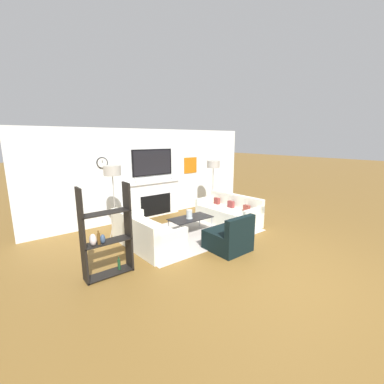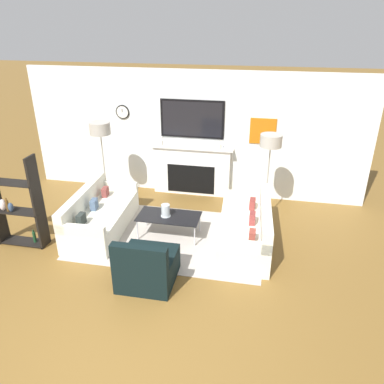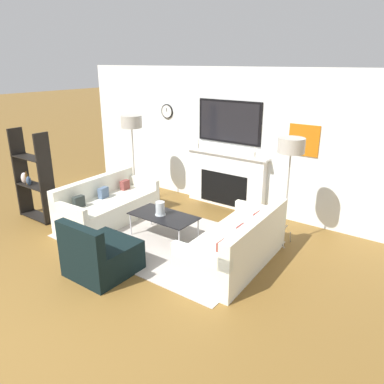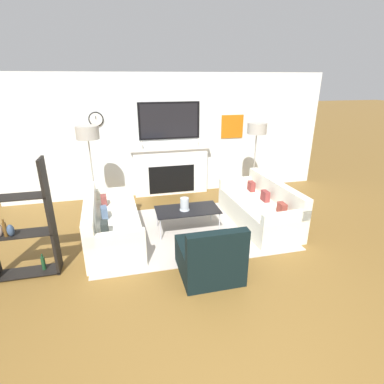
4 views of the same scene
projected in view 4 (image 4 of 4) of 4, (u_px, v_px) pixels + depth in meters
name	position (u px, v px, depth m)	size (l,w,h in m)	color
ground_plane	(246.00, 347.00, 3.08)	(60.00, 60.00, 0.00)	brown
fireplace_wall	(170.00, 142.00, 6.79)	(7.38, 0.28, 2.70)	silver
area_rug	(190.00, 230.00, 5.41)	(3.33, 2.17, 0.01)	#BCB2A7
couch_left	(111.00, 225.00, 5.02)	(0.93, 1.94, 0.76)	silver
couch_right	(260.00, 209.00, 5.61)	(0.94, 1.92, 0.80)	silver
armchair	(210.00, 258.00, 4.12)	(0.81, 0.84, 0.82)	black
coffee_table	(187.00, 211.00, 5.30)	(1.12, 0.58, 0.41)	black
hurricane_candle	(185.00, 205.00, 5.23)	(0.17, 0.17, 0.23)	silver
floor_lamp_left	(88.00, 134.00, 5.38)	(0.41, 0.41, 1.79)	#9E998E
floor_lamp_right	(257.00, 130.00, 6.12)	(0.40, 0.40, 1.74)	#9E998E
shelf_unit	(17.00, 226.00, 3.95)	(0.85, 0.28, 1.66)	black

